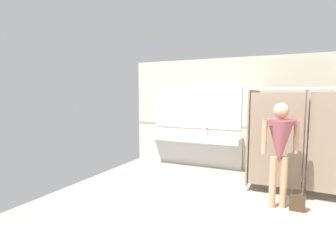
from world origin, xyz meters
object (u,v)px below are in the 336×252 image
at_px(person_standing, 280,142).
at_px(paper_cup, 193,134).
at_px(handbag, 297,202).
at_px(soap_dispenser, 207,132).

relative_size(person_standing, paper_cup, 18.12).
xyz_separation_m(person_standing, paper_cup, (-2.06, 1.61, -0.22)).
height_order(person_standing, handbag, person_standing).
bearing_deg(handbag, paper_cup, 145.47).
xyz_separation_m(soap_dispenser, paper_cup, (-0.26, -0.29, -0.03)).
bearing_deg(person_standing, soap_dispenser, 133.50).
distance_m(soap_dispenser, paper_cup, 0.39).
relative_size(soap_dispenser, paper_cup, 1.96).
bearing_deg(paper_cup, person_standing, -37.92).
distance_m(handbag, soap_dispenser, 2.94).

